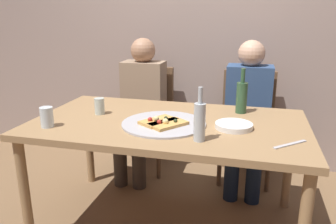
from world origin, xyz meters
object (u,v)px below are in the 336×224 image
Objects in this scene: pizza_slice_extra at (168,124)px; guest_in_beanie at (248,109)px; plate_stack at (234,126)px; table_knife at (290,144)px; chair_left at (146,111)px; guest_in_sweater at (141,101)px; beer_bottle at (200,121)px; tumbler_far at (47,117)px; chair_right at (247,118)px; dining_table at (168,131)px; pizza_tray at (164,124)px; wine_bottle at (242,96)px; tumbler_near at (100,106)px; pizza_slice_last at (158,121)px.

pizza_slice_extra is 0.22× the size of guest_in_beanie.
table_knife is (0.30, -0.19, -0.01)m from plate_stack.
chair_left reaches higher than plate_stack.
table_knife is 1.47m from guest_in_sweater.
beer_bottle is 0.47m from table_knife.
tumbler_far reaches higher than plate_stack.
tumbler_far is (-0.69, -0.16, 0.04)m from pizza_slice_extra.
guest_in_beanie reaches higher than chair_right.
tumbler_far reaches higher than dining_table.
chair_left is (-0.67, 1.15, -0.32)m from beer_bottle.
pizza_tray reaches higher than dining_table.
pizza_tray is 1.99× the size of pizza_slice_extra.
wine_bottle is at bearing 34.94° from dining_table.
beer_bottle is at bearing 120.16° from chair_left.
beer_bottle is (-0.19, -0.58, -0.00)m from wine_bottle.
guest_in_sweater is at bearing 90.00° from chair_left.
dining_table is 0.49m from tumbler_near.
pizza_slice_last reaches higher than dining_table.
table_knife is at bearing -17.91° from dining_table.
pizza_slice_last is at bearing 112.22° from chair_left.
pizza_tray is 0.72m from table_knife.
table_knife is 0.19× the size of guest_in_sweater.
tumbler_far is at bearing -166.90° from plate_stack.
guest_in_beanie reaches higher than pizza_slice_extra.
pizza_tray is at bearing 17.87° from tumbler_far.
pizza_slice_last and pizza_slice_extra have the same top height.
pizza_slice_last is 0.45m from tumbler_near.
chair_left is (-1.13, 1.10, -0.22)m from table_knife.
pizza_tray is 0.04m from pizza_slice_last.
chair_right is (0.47, 0.94, -0.22)m from pizza_tray.
wine_bottle is 0.61m from beer_bottle.
pizza_tray reaches higher than table_knife.
beer_bottle is 0.31m from plate_stack.
dining_table is at bearing 61.89° from chair_right.
pizza_slice_last is 0.28× the size of chair_right.
guest_in_sweater is at bearing 137.79° from plate_stack.
guest_in_sweater is (-1.13, 0.94, -0.09)m from table_knife.
pizza_slice_last is 0.35m from beer_bottle.
plate_stack is (0.44, 0.05, -0.01)m from pizza_slice_last.
guest_in_sweater is (-0.67, 1.00, -0.19)m from beer_bottle.
beer_bottle is at bearing 78.90° from chair_right.
chair_left is at bearing 114.05° from pizza_tray.
beer_bottle is at bearing -35.28° from pizza_slice_last.
pizza_slice_extra is 0.71m from tumbler_far.
table_knife is at bearing 101.99° from chair_right.
guest_in_beanie reaches higher than beer_bottle.
beer_bottle is 1.37m from chair_left.
pizza_tray is 2.33× the size of plate_stack.
beer_bottle is 1.04m from guest_in_beanie.
beer_bottle is 0.32× the size of chair_left.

